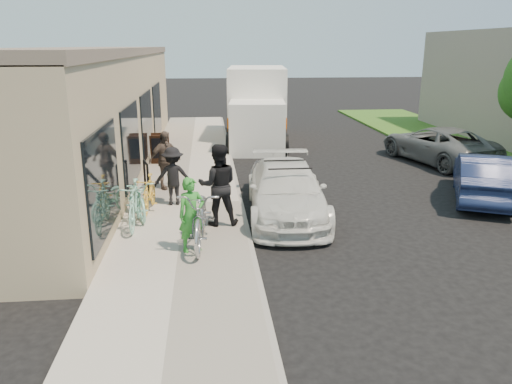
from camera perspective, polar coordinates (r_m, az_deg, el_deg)
name	(u,v)px	position (r m, az deg, el deg)	size (l,w,h in m)	color
ground	(270,247)	(11.12, 1.66, -6.30)	(120.00, 120.00, 0.00)	black
sidewalk	(185,205)	(13.84, -8.16, -1.49)	(3.00, 34.00, 0.15)	#ABA49A
curb	(241,204)	(13.86, -1.74, -1.36)	(0.12, 34.00, 0.13)	gray
storefront	(95,109)	(18.70, -17.90, 8.97)	(3.60, 20.00, 4.22)	tan
bike_rack	(146,174)	(14.71, -12.44, 1.99)	(0.23, 0.66, 0.96)	black
sandwich_board	(160,149)	(18.48, -10.94, 4.89)	(0.65, 0.66, 1.07)	black
sedan_white	(286,191)	(12.88, 3.49, 0.12)	(2.24, 4.85, 1.41)	silver
sedan_silver	(274,181)	(14.24, 2.11, 1.25)	(1.35, 3.35, 1.14)	#999A9F
moving_truck	(257,109)	(23.23, 0.11, 9.45)	(3.17, 6.98, 3.33)	white
far_car_blue	(483,177)	(15.68, 24.54, 1.56)	(1.43, 4.09, 1.35)	#182349
far_car_gray	(438,144)	(20.25, 20.05, 5.14)	(2.26, 4.90, 1.36)	#585B5D
tandem_bike	(201,215)	(10.80, -6.30, -2.65)	(0.84, 2.41, 1.27)	#AAAAAC
woman_rider	(191,215)	(10.36, -7.39, -2.61)	(0.57, 0.38, 1.58)	#308D2F
man_standing	(218,185)	(11.81, -4.35, 0.82)	(0.95, 0.74, 1.95)	black
cruiser_bike_a	(135,204)	(12.10, -13.68, -1.37)	(0.51, 1.81, 1.08)	#8FD6BD
cruiser_bike_b	(138,198)	(12.83, -13.38, -0.63)	(0.64, 1.83, 0.96)	#8FD6BD
cruiser_bike_c	(149,194)	(13.17, -12.13, -0.17)	(0.44, 1.55, 0.93)	gold
bystander_a	(173,176)	(13.53, -9.44, 1.81)	(1.01, 0.58, 1.57)	black
bystander_b	(165,160)	(15.08, -10.36, 3.60)	(1.02, 0.42, 1.74)	brown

